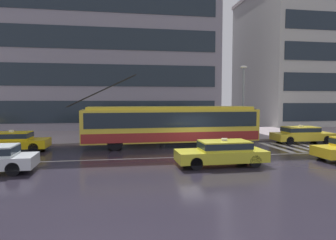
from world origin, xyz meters
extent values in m
plane|color=#24202B|center=(0.00, 0.00, 0.00)|extent=(160.00, 160.00, 0.00)
cube|color=gray|center=(0.00, 9.54, 0.07)|extent=(80.00, 10.00, 0.14)
cube|color=beige|center=(5.89, 1.27, 0.00)|extent=(0.44, 4.40, 0.01)
cube|color=beige|center=(6.79, 1.27, 0.00)|extent=(0.44, 4.40, 0.01)
cube|color=beige|center=(7.69, 1.27, 0.00)|extent=(0.44, 4.40, 0.01)
cube|color=beige|center=(8.59, 1.27, 0.00)|extent=(0.44, 4.40, 0.01)
cube|color=silver|center=(0.00, -1.20, 0.00)|extent=(72.00, 0.14, 0.01)
cube|color=yellow|center=(-1.31, 2.94, 1.54)|extent=(12.50, 2.74, 2.24)
cube|color=yellow|center=(-1.31, 2.94, 2.76)|extent=(11.75, 2.48, 0.20)
cube|color=#1E2833|center=(-1.31, 2.94, 1.99)|extent=(12.00, 2.76, 1.03)
cube|color=maroon|center=(-1.31, 2.94, 0.82)|extent=(12.38, 2.77, 0.63)
cube|color=#1E2833|center=(4.86, 3.08, 1.99)|extent=(0.17, 2.17, 1.12)
cube|color=black|center=(4.71, 3.08, 2.56)|extent=(0.20, 1.87, 0.28)
cylinder|color=black|center=(-6.15, 3.18, 3.98)|extent=(4.71, 0.17, 2.30)
cylinder|color=black|center=(-6.13, 2.48, 3.98)|extent=(4.71, 0.17, 2.30)
cylinder|color=black|center=(2.90, 4.12, 0.52)|extent=(1.05, 0.32, 1.04)
cylinder|color=black|center=(2.94, 1.96, 0.52)|extent=(1.05, 0.32, 1.04)
cylinder|color=black|center=(-5.32, 3.93, 0.52)|extent=(1.05, 0.32, 1.04)
cylinder|color=black|center=(-5.27, 1.77, 0.52)|extent=(1.05, 0.32, 1.04)
cube|color=yellow|center=(9.09, 2.98, 0.51)|extent=(4.64, 1.76, 0.55)
cube|color=yellow|center=(8.90, 2.98, 1.02)|extent=(2.51, 1.50, 0.48)
cube|color=#1E2833|center=(8.90, 2.98, 1.05)|extent=(2.56, 1.52, 0.31)
cube|color=silver|center=(8.90, 2.98, 1.33)|extent=(0.28, 0.16, 0.12)
cylinder|color=black|center=(10.62, 3.73, 0.31)|extent=(0.62, 0.20, 0.62)
cylinder|color=black|center=(10.61, 2.20, 0.31)|extent=(0.62, 0.20, 0.62)
cylinder|color=black|center=(7.57, 3.75, 0.31)|extent=(0.62, 0.20, 0.62)
cylinder|color=black|center=(7.56, 2.23, 0.31)|extent=(0.62, 0.20, 0.62)
cylinder|color=black|center=(6.44, -2.81, 0.31)|extent=(0.62, 0.21, 0.62)
cube|color=yellow|center=(0.13, -3.59, 0.51)|extent=(4.60, 1.80, 0.55)
cube|color=yellow|center=(0.32, -3.59, 1.02)|extent=(2.49, 1.53, 0.48)
cube|color=#1E2833|center=(0.32, -3.59, 1.05)|extent=(2.54, 1.55, 0.31)
cube|color=silver|center=(0.32, -3.59, 1.33)|extent=(0.28, 0.16, 0.12)
cylinder|color=black|center=(-1.37, -4.38, 0.31)|extent=(0.62, 0.21, 0.62)
cylinder|color=black|center=(-1.39, -2.84, 0.31)|extent=(0.62, 0.21, 0.62)
cylinder|color=black|center=(1.65, -4.34, 0.31)|extent=(0.62, 0.21, 0.62)
cylinder|color=black|center=(1.63, -2.80, 0.31)|extent=(0.62, 0.21, 0.62)
cube|color=yellow|center=(-11.73, 2.60, 0.51)|extent=(4.24, 1.85, 0.55)
cube|color=yellow|center=(-11.90, 2.60, 1.02)|extent=(2.30, 1.56, 0.48)
cube|color=#1E2833|center=(-11.90, 2.60, 1.05)|extent=(2.34, 1.58, 0.31)
cube|color=silver|center=(-11.90, 2.60, 1.33)|extent=(0.28, 0.17, 0.12)
cylinder|color=black|center=(-10.33, 3.35, 0.31)|extent=(0.62, 0.21, 0.62)
cylinder|color=black|center=(-10.36, 1.79, 0.31)|extent=(0.62, 0.21, 0.62)
cylinder|color=black|center=(-9.63, -4.16, 0.31)|extent=(0.63, 0.22, 0.62)
cylinder|color=black|center=(-9.67, -2.57, 0.31)|extent=(0.63, 0.22, 0.62)
cylinder|color=gray|center=(-1.36, 5.93, 1.34)|extent=(0.08, 0.08, 2.40)
cylinder|color=gray|center=(-4.84, 5.93, 1.34)|extent=(0.08, 0.08, 2.40)
cylinder|color=gray|center=(-1.36, 7.40, 1.34)|extent=(0.08, 0.08, 2.40)
cylinder|color=gray|center=(-4.84, 7.40, 1.34)|extent=(0.08, 0.08, 2.40)
cube|color=#99ADB2|center=(-3.10, 7.40, 1.39)|extent=(3.30, 0.04, 1.92)
cube|color=#B2B2B7|center=(-3.10, 6.67, 2.58)|extent=(3.78, 1.78, 0.08)
cube|color=brown|center=(-3.10, 7.04, 0.59)|extent=(2.43, 0.36, 0.08)
cylinder|color=brown|center=(2.39, 5.31, 0.56)|extent=(0.14, 0.14, 0.83)
cylinder|color=brown|center=(2.31, 5.45, 0.56)|extent=(0.14, 0.14, 0.83)
cylinder|color=#2D1E2A|center=(2.35, 5.38, 1.27)|extent=(0.50, 0.50, 0.59)
sphere|color=#B48791|center=(2.35, 5.38, 1.67)|extent=(0.20, 0.20, 0.20)
cone|color=#258D4A|center=(2.41, 5.28, 1.95)|extent=(1.09, 1.09, 0.27)
cylinder|color=#333333|center=(2.41, 5.28, 1.45)|extent=(0.02, 0.02, 0.74)
cylinder|color=#2A242E|center=(-1.38, 7.44, 0.55)|extent=(0.14, 0.14, 0.82)
cylinder|color=#2A242E|center=(-1.44, 7.29, 0.55)|extent=(0.14, 0.14, 0.82)
cylinder|color=#2B2136|center=(-1.41, 7.36, 1.24)|extent=(0.47, 0.47, 0.56)
sphere|color=#E1AA8A|center=(-1.41, 7.36, 1.64)|extent=(0.24, 0.24, 0.24)
cylinder|color=black|center=(-5.33, 5.51, 0.58)|extent=(0.14, 0.14, 0.88)
cylinder|color=black|center=(-5.43, 5.38, 0.58)|extent=(0.14, 0.14, 0.88)
cylinder|color=#504456|center=(-5.38, 5.45, 1.33)|extent=(0.51, 0.51, 0.62)
sphere|color=tan|center=(-5.38, 5.45, 1.75)|extent=(0.23, 0.23, 0.23)
cone|color=gold|center=(-5.31, 5.54, 2.05)|extent=(1.41, 1.41, 0.28)
cylinder|color=#333333|center=(-5.31, 5.54, 1.52)|extent=(0.02, 0.02, 0.78)
cylinder|color=gray|center=(5.10, 5.15, 3.01)|extent=(0.16, 0.16, 5.75)
ellipsoid|color=silver|center=(5.10, 5.15, 6.01)|extent=(0.60, 0.32, 0.24)
cube|color=gray|center=(-7.26, 21.41, 11.41)|extent=(27.20, 15.09, 22.82)
cube|color=#1E2833|center=(-7.26, 13.84, 2.09)|extent=(25.57, 0.06, 2.28)
cube|color=#1E2833|center=(-7.26, 13.84, 5.90)|extent=(25.57, 0.06, 2.28)
cube|color=#1E2833|center=(-7.26, 13.84, 9.70)|extent=(25.57, 0.06, 2.28)
cube|color=#1E2833|center=(-7.26, 13.84, 13.50)|extent=(25.57, 0.06, 2.28)
cube|color=#B2B2AB|center=(22.45, 20.28, 8.69)|extent=(19.25, 14.21, 17.39)
camera|label=1|loc=(-4.96, -17.96, 3.37)|focal=31.72mm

